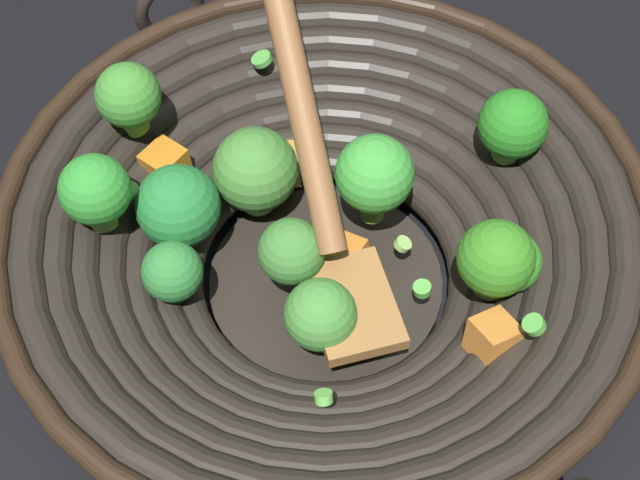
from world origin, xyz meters
The scene contains 2 objects.
ground_plane centered at (0.00, 0.00, 0.00)m, with size 4.00×4.00×0.00m, color black.
wok centered at (0.00, 0.00, 0.06)m, with size 0.41×0.44×0.22m.
Camera 1 is at (0.13, 0.32, 0.56)m, focal length 54.99 mm.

